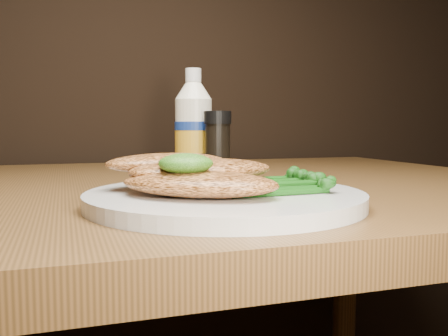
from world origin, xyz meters
name	(u,v)px	position (x,y,z in m)	size (l,w,h in m)	color
plate	(225,198)	(0.04, 0.83, 0.76)	(0.29, 0.29, 0.02)	silver
chicken_front	(199,184)	(0.00, 0.80, 0.78)	(0.16, 0.08, 0.03)	#CE7C41
chicken_mid	(202,170)	(0.02, 0.84, 0.79)	(0.16, 0.08, 0.02)	#CE7C41
chicken_back	(168,163)	(-0.01, 0.88, 0.79)	(0.14, 0.07, 0.02)	#CE7C41
pesto_front	(186,164)	(-0.01, 0.80, 0.80)	(0.05, 0.05, 0.02)	#133407
broccolini_bundle	(266,180)	(0.08, 0.82, 0.78)	(0.14, 0.11, 0.02)	#144D11
mayo_bottle	(194,122)	(0.08, 1.13, 0.84)	(0.06, 0.06, 0.18)	#F2EBCD
pepper_grinder	(218,145)	(0.11, 1.08, 0.80)	(0.04, 0.04, 0.11)	black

